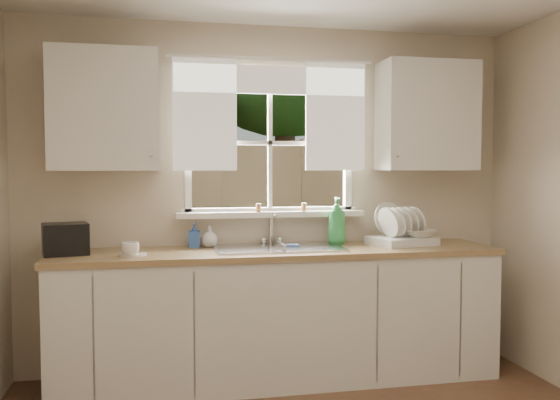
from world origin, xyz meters
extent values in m
cube|color=beige|center=(0.00, 2.00, 0.57)|extent=(3.60, 0.02, 1.15)
cube|color=beige|center=(0.00, 2.00, 2.33)|extent=(3.60, 0.02, 0.35)
cube|color=beige|center=(-1.20, 2.00, 1.65)|extent=(1.20, 0.02, 1.00)
cube|color=beige|center=(1.20, 2.00, 1.65)|extent=(1.20, 0.02, 1.00)
cube|color=white|center=(0.00, 2.02, 1.15)|extent=(1.30, 0.06, 0.05)
cube|color=white|center=(0.00, 2.02, 2.15)|extent=(1.30, 0.06, 0.05)
cube|color=white|center=(-0.60, 2.02, 1.65)|extent=(0.05, 0.06, 1.05)
cube|color=white|center=(0.60, 2.02, 1.65)|extent=(0.05, 0.06, 1.05)
cube|color=white|center=(0.00, 2.02, 1.65)|extent=(0.03, 0.04, 1.00)
cube|color=white|center=(0.00, 2.02, 1.65)|extent=(1.20, 0.04, 0.03)
cube|color=white|center=(0.00, 1.96, 1.13)|extent=(1.38, 0.14, 0.04)
cylinder|color=white|center=(0.00, 1.94, 2.25)|extent=(1.50, 0.02, 0.02)
cube|color=white|center=(-0.48, 1.95, 1.85)|extent=(0.45, 0.02, 0.80)
cube|color=white|center=(0.48, 1.95, 1.85)|extent=(0.45, 0.02, 0.80)
cube|color=white|center=(0.00, 1.95, 2.10)|extent=(1.40, 0.02, 0.20)
cube|color=silver|center=(0.00, 1.68, 0.43)|extent=(3.00, 0.62, 0.87)
cube|color=olive|center=(0.00, 1.68, 0.89)|extent=(3.04, 0.65, 0.04)
cube|color=silver|center=(-1.15, 1.82, 1.85)|extent=(0.70, 0.33, 0.80)
cube|color=silver|center=(1.15, 1.82, 1.85)|extent=(0.70, 0.33, 0.80)
cube|color=beige|center=(0.88, 1.99, 1.08)|extent=(0.08, 0.01, 0.12)
cylinder|color=brown|center=(-0.10, 1.94, 1.18)|extent=(0.04, 0.04, 0.06)
cylinder|color=brown|center=(0.24, 1.94, 1.18)|extent=(0.04, 0.04, 0.06)
cube|color=#335421|center=(0.00, 7.00, -0.02)|extent=(20.00, 10.00, 0.02)
cube|color=#9F7C58|center=(0.00, 5.00, 0.90)|extent=(8.00, 0.10, 1.80)
cube|color=maroon|center=(-1.20, 8.50, 1.10)|extent=(3.00, 3.00, 2.20)
cube|color=black|center=(-1.20, 8.50, 2.35)|extent=(3.20, 3.20, 0.30)
cylinder|color=#423021|center=(1.40, 8.00, 1.60)|extent=(0.36, 0.36, 3.20)
sphere|color=#214716|center=(1.40, 8.00, 4.00)|extent=(4.00, 4.00, 4.00)
sphere|color=#214716|center=(0.30, 9.50, 4.50)|extent=(3.20, 3.20, 3.20)
cube|color=#B7B7BC|center=(0.00, 1.71, 0.83)|extent=(0.84, 0.46, 0.18)
cube|color=#B7B7BC|center=(0.00, 1.71, 0.92)|extent=(0.88, 0.50, 0.01)
cube|color=#B7B7BC|center=(0.00, 1.71, 0.89)|extent=(0.02, 0.41, 0.14)
cylinder|color=silver|center=(0.00, 1.96, 1.02)|extent=(0.03, 0.03, 0.22)
cylinder|color=silver|center=(0.00, 1.88, 1.13)|extent=(0.02, 0.18, 0.02)
sphere|color=silver|center=(-0.06, 1.96, 0.94)|extent=(0.05, 0.05, 0.05)
sphere|color=silver|center=(0.06, 1.96, 0.94)|extent=(0.05, 0.05, 0.05)
cube|color=silver|center=(0.92, 1.73, 0.94)|extent=(0.50, 0.43, 0.06)
cylinder|color=white|center=(0.87, 1.85, 1.09)|extent=(0.27, 0.14, 0.25)
cylinder|color=white|center=(0.80, 1.70, 1.08)|extent=(0.12, 0.23, 0.22)
cylinder|color=white|center=(0.86, 1.71, 1.08)|extent=(0.12, 0.23, 0.22)
cylinder|color=white|center=(0.92, 1.73, 1.08)|extent=(0.12, 0.23, 0.22)
cylinder|color=white|center=(0.98, 1.74, 1.08)|extent=(0.12, 0.23, 0.22)
cylinder|color=white|center=(1.04, 1.76, 1.08)|extent=(0.12, 0.23, 0.22)
imported|color=silver|center=(1.04, 1.69, 1.00)|extent=(0.25, 0.25, 0.06)
imported|color=#2E8F44|center=(0.46, 1.84, 1.08)|extent=(0.13, 0.14, 0.34)
imported|color=#2D56AC|center=(-0.57, 1.89, 1.00)|extent=(0.09, 0.09, 0.17)
imported|color=beige|center=(-0.46, 1.89, 0.98)|extent=(0.15, 0.15, 0.15)
cylinder|color=silver|center=(-0.97, 1.59, 0.92)|extent=(0.17, 0.17, 0.01)
imported|color=silver|center=(-0.99, 1.55, 0.95)|extent=(0.13, 0.13, 0.09)
cube|color=black|center=(-1.40, 1.72, 1.01)|extent=(0.32, 0.29, 0.20)
camera|label=1|loc=(-0.81, -2.28, 1.47)|focal=38.00mm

